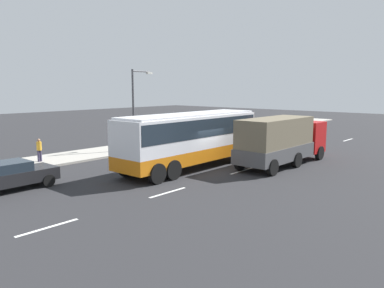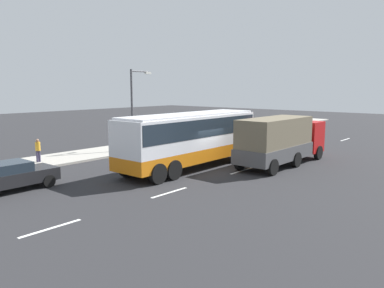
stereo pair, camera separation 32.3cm
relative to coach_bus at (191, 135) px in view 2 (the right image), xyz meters
name	(u,v)px [view 2 (the right image)]	position (x,y,z in m)	size (l,w,h in m)	color
ground_plane	(204,169)	(0.40, -0.79, -2.12)	(120.00, 120.00, 0.00)	#28282B
sidewalk_curb	(110,151)	(0.40, 8.71, -2.05)	(80.00, 4.00, 0.15)	#A8A399
lane_centreline	(233,174)	(0.46, -2.86, -2.12)	(39.41, 0.16, 0.01)	white
coach_bus	(191,135)	(0.00, 0.00, 0.00)	(10.63, 2.86, 3.42)	orange
cargo_truck	(281,139)	(4.67, -3.76, -0.43)	(8.28, 2.56, 3.11)	red
car_black_sedan	(8,176)	(-9.80, 3.29, -1.36)	(4.47, 1.91, 1.42)	black
pedestrian_near_curb	(192,130)	(8.99, 7.63, -1.02)	(0.32, 0.32, 1.65)	black
pedestrian_at_crossing	(38,149)	(-5.57, 8.43, -1.10)	(0.32, 0.32, 1.52)	#38334C
street_lamp	(134,103)	(1.85, 7.36, 1.69)	(2.05, 0.24, 6.24)	#47474C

